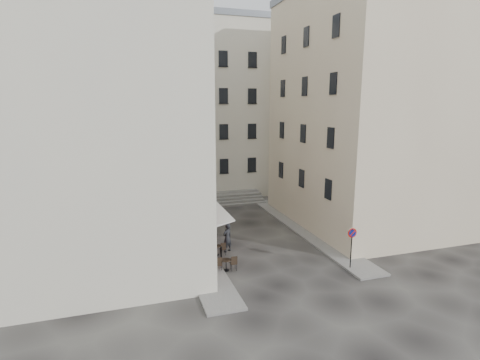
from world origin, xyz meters
name	(u,v)px	position (x,y,z in m)	size (l,w,h in m)	color
ground	(264,249)	(0.00, 0.00, 0.00)	(90.00, 90.00, 0.00)	black
sidewalk_left	(188,236)	(-4.50, 4.00, 0.06)	(2.00, 22.00, 0.12)	slate
sidewalk_right	(303,228)	(4.50, 3.00, 0.06)	(2.00, 18.00, 0.12)	slate
building_left	(90,94)	(-10.50, 3.00, 10.31)	(12.20, 16.20, 20.60)	beige
building_right	(372,109)	(10.50, 3.50, 9.31)	(12.20, 14.20, 18.60)	#C4AF92
building_back	(194,108)	(-1.00, 19.00, 9.31)	(18.20, 10.20, 18.60)	beige
cafe_storefront	(198,225)	(-4.32, 1.00, 1.88)	(1.74, 7.30, 3.50)	#41090C
stone_steps	(218,200)	(0.00, 12.57, 0.40)	(9.00, 3.15, 0.80)	#605E5B
bollard_near	(221,253)	(-3.25, -1.00, 0.53)	(0.12, 0.12, 0.98)	black
bollard_mid	(209,235)	(-3.25, 2.50, 0.53)	(0.12, 0.12, 0.98)	black
bollard_far	(199,221)	(-3.25, 6.00, 0.53)	(0.12, 0.12, 0.98)	black
no_parking_sign	(352,240)	(3.80, -4.50, 1.83)	(0.59, 0.10, 2.58)	black
bistro_table_a	(226,264)	(-3.35, -2.49, 0.46)	(1.27, 0.60, 0.89)	black
bistro_table_b	(216,249)	(-3.33, -0.06, 0.43)	(1.19, 0.56, 0.84)	black
bistro_table_c	(207,241)	(-3.60, 1.46, 0.47)	(1.32, 0.62, 0.93)	black
bistro_table_d	(209,231)	(-2.99, 3.67, 0.41)	(1.14, 0.53, 0.80)	black
bistro_table_e	(208,224)	(-2.78, 4.93, 0.50)	(1.40, 0.66, 0.99)	black
pedestrian	(227,238)	(-2.47, 0.37, 0.98)	(0.72, 0.47, 1.96)	black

